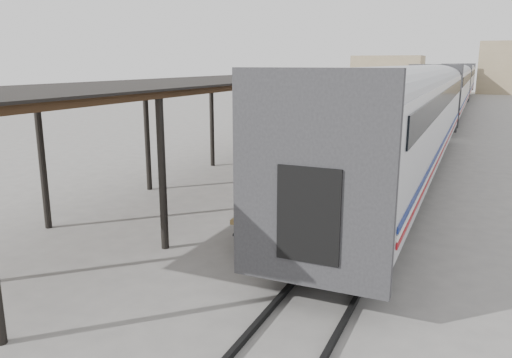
{
  "coord_description": "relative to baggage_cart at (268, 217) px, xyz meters",
  "views": [
    {
      "loc": [
        5.86,
        -12.3,
        4.75
      ],
      "look_at": [
        0.54,
        -0.38,
        1.7
      ],
      "focal_mm": 35.0,
      "sensor_mm": 36.0,
      "label": 1
    }
  ],
  "objects": [
    {
      "name": "porter",
      "position": [
        0.25,
        -0.65,
        1.16
      ],
      "size": [
        0.49,
        0.72,
        1.9
      ],
      "primitive_type": "imported",
      "rotation": [
        0.0,
        0.0,
        1.52
      ],
      "color": "navy",
      "rests_on": "baggage_cart"
    },
    {
      "name": "train",
      "position": [
        2.33,
        34.11,
        2.04
      ],
      "size": [
        3.45,
        76.01,
        4.01
      ],
      "color": "silver",
      "rests_on": "ground"
    },
    {
      "name": "luggage_tug",
      "position": [
        -2.49,
        15.19,
        -0.06
      ],
      "size": [
        0.89,
        1.44,
        1.27
      ],
      "rotation": [
        0.0,
        0.0,
        -0.0
      ],
      "color": "maroon",
      "rests_on": "ground"
    },
    {
      "name": "canopy",
      "position": [
        -4.26,
        24.31,
        3.36
      ],
      "size": [
        4.9,
        64.3,
        4.15
      ],
      "color": "#422B19",
      "rests_on": "ground"
    },
    {
      "name": "pedestrian",
      "position": [
        -2.39,
        15.01,
        0.1
      ],
      "size": [
        0.92,
        0.47,
        1.5
      ],
      "primitive_type": "imported",
      "rotation": [
        0.0,
        0.0,
        3.27
      ],
      "color": "black",
      "rests_on": "ground"
    },
    {
      "name": "baggage_cart",
      "position": [
        0.0,
        0.0,
        0.0
      ],
      "size": [
        1.43,
        2.49,
        0.86
      ],
      "rotation": [
        0.0,
        0.0,
        0.08
      ],
      "color": "brown",
      "rests_on": "ground"
    },
    {
      "name": "suitcase_stack",
      "position": [
        -0.13,
        0.33,
        0.41
      ],
      "size": [
        1.23,
        1.15,
        0.57
      ],
      "rotation": [
        0.0,
        0.0,
        0.08
      ],
      "color": "#3A3A3D",
      "rests_on": "baggage_cart"
    },
    {
      "name": "building_left",
      "position": [
        -10.86,
        82.31,
        2.35
      ],
      "size": [
        12.0,
        8.0,
        6.0
      ],
      "primitive_type": "cube",
      "color": "tan",
      "rests_on": "ground"
    },
    {
      "name": "rails",
      "position": [
        2.34,
        34.31,
        -0.59
      ],
      "size": [
        1.54,
        150.0,
        0.12
      ],
      "color": "black",
      "rests_on": "ground"
    },
    {
      "name": "ground",
      "position": [
        -0.86,
        0.31,
        -0.65
      ],
      "size": [
        160.0,
        160.0,
        0.0
      ],
      "primitive_type": "plane",
      "color": "slate",
      "rests_on": "ground"
    }
  ]
}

